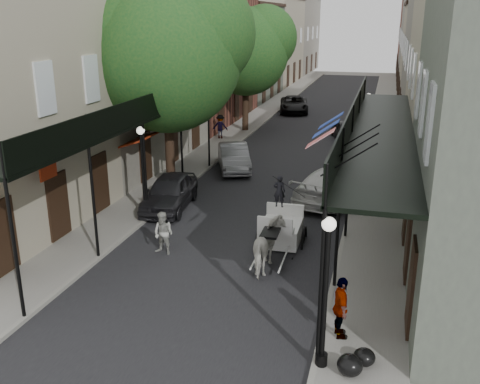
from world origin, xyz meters
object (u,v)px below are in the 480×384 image
Objects in this scene: car_left_mid at (234,157)px; car_left_far at (294,104)px; lamppost_right_near at (325,291)px; lamppost_left at (143,170)px; carriage at (283,212)px; pedestrian_walking at (163,233)px; tree_far at (251,48)px; car_left_near at (170,192)px; pedestrian_sidewalk_right at (341,308)px; car_right_far at (346,130)px; tree_near at (176,50)px; pedestrian_sidewalk_left at (220,126)px; car_right_near at (333,185)px; horse at (269,246)px; lamppost_right_far at (367,125)px.

car_left_far is (-0.00, 18.86, -0.00)m from car_left_mid.
lamppost_right_near and lamppost_left have the same top height.
pedestrian_walking is (-3.75, -2.36, -0.31)m from carriage.
tree_far reaches higher than lamppost_right_near.
lamppost_right_near reaches higher than car_left_near.
pedestrian_sidewalk_right reaches higher than car_right_far.
car_left_near is 6.66m from car_left_mid.
car_right_far is (6.70, 17.12, -1.36)m from lamppost_left.
car_left_mid is 1.06× the size of car_right_far.
car_left_mid is 18.86m from car_left_far.
pedestrian_sidewalk_right is 0.39× the size of car_left_near.
car_right_far is at bearing 62.68° from car_left_near.
carriage is 0.65× the size of car_left_near.
tree_near is 6.11× the size of pedestrian_sidewalk_left.
car_left_near is at bearing 28.12° from pedestrian_sidewalk_right.
car_right_near reaches higher than car_left_near.
pedestrian_walking is at bearing -148.97° from carriage.
pedestrian_sidewalk_left is 0.31× the size of car_left_far.
lamppost_right_near is (8.30, -12.18, -4.44)m from tree_near.
tree_near reaches higher than car_left_mid.
tree_far is 4.39× the size of horse.
lamppost_right_near is 1.89× the size of horse.
pedestrian_sidewalk_left is 0.37× the size of car_left_near.
car_right_near is at bearing 0.46° from tree_near.
pedestrian_sidewalk_left reaches higher than car_left_near.
pedestrian_sidewalk_right reaches higher than car_left_far.
car_left_near is at bearing -119.91° from car_left_mid.
tree_near is at bearing 96.44° from car_left_near.
car_right_near is at bearing -86.49° from car_left_far.
car_right_far is (0.85, 17.76, -0.39)m from carriage.
lamppost_left is 10.88m from pedestrian_sidewalk_right.
pedestrian_sidewalk_left is 0.39× the size of car_right_far.
tree_near reaches higher than pedestrian_walking.
horse is 20.35m from car_right_far.
lamppost_right_near and lamppost_right_far have the same top height.
pedestrian_sidewalk_right is at bearing 125.43° from horse.
tree_far reaches higher than pedestrian_walking.
car_right_near is at bearing 66.82° from pedestrian_walking.
lamppost_right_far reaches higher than carriage.
car_left_mid is (1.50, 8.00, -1.35)m from lamppost_left.
lamppost_left reaches higher than car_left_near.
pedestrian_walking is 0.98× the size of pedestrian_sidewalk_left.
car_right_near is at bearing 123.07° from pedestrian_sidewalk_left.
pedestrian_walking is (-6.10, -15.00, -1.28)m from lamppost_right_far.
horse is 0.49× the size of car_right_far.
pedestrian_walking is at bearing -75.87° from car_left_near.
lamppost_left is 2.00m from car_left_near.
car_left_mid is 0.82× the size of car_right_near.
lamppost_right_near is 1.00× the size of lamppost_left.
lamppost_left is at bearing 35.29° from pedestrian_sidewalk_right.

